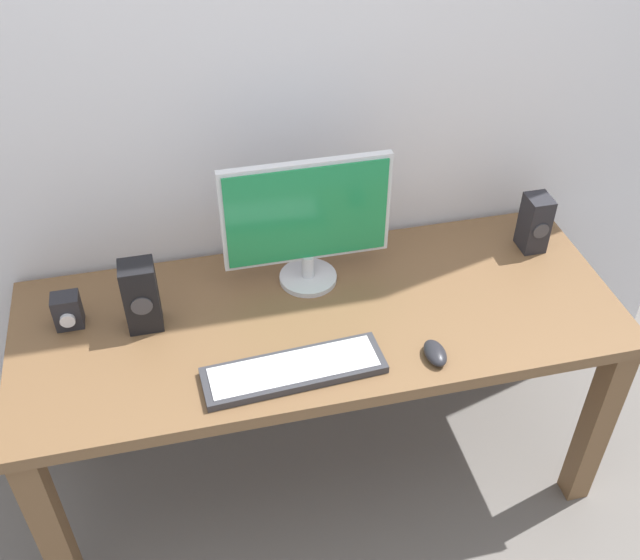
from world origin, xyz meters
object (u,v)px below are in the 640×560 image
(speaker_right, at_px, (535,223))
(mouse, at_px, (435,353))
(keyboard_primary, at_px, (294,370))
(monitor, at_px, (308,219))
(speaker_left, at_px, (141,296))
(audio_controller, at_px, (68,311))
(desk, at_px, (320,340))

(speaker_right, bearing_deg, mouse, -139.43)
(keyboard_primary, xyz_separation_m, speaker_right, (0.82, 0.36, 0.08))
(monitor, relative_size, mouse, 4.97)
(monitor, relative_size, speaker_left, 2.30)
(keyboard_primary, distance_m, speaker_right, 0.90)
(monitor, bearing_deg, mouse, -57.63)
(mouse, bearing_deg, audio_controller, 159.36)
(monitor, xyz_separation_m, speaker_right, (0.70, -0.01, -0.12))
(speaker_right, bearing_deg, monitor, 179.33)
(keyboard_primary, distance_m, mouse, 0.37)
(speaker_right, bearing_deg, keyboard_primary, -156.41)
(monitor, height_order, speaker_left, monitor)
(desk, height_order, audio_controller, audio_controller)
(desk, distance_m, monitor, 0.35)
(keyboard_primary, xyz_separation_m, speaker_left, (-0.36, 0.27, 0.09))
(monitor, distance_m, keyboard_primary, 0.43)
(speaker_left, xyz_separation_m, audio_controller, (-0.20, 0.05, -0.05))
(desk, distance_m, speaker_right, 0.75)
(keyboard_primary, relative_size, speaker_left, 2.29)
(monitor, bearing_deg, speaker_right, -0.67)
(desk, bearing_deg, monitor, 88.70)
(speaker_right, bearing_deg, desk, -167.98)
(speaker_left, bearing_deg, speaker_right, 4.28)
(keyboard_primary, relative_size, audio_controller, 4.72)
(speaker_right, distance_m, audio_controller, 1.38)
(desk, distance_m, audio_controller, 0.70)
(mouse, distance_m, speaker_right, 0.60)
(mouse, relative_size, audio_controller, 0.95)
(desk, relative_size, mouse, 17.63)
(mouse, height_order, audio_controller, audio_controller)
(desk, relative_size, speaker_right, 9.31)
(keyboard_primary, bearing_deg, audio_controller, 150.45)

